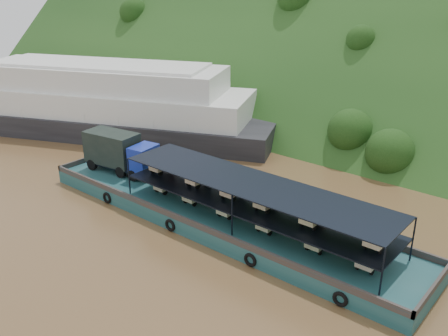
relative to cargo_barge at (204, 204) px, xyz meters
The scene contains 4 objects.
ground 1.88m from the cargo_barge, 23.19° to the left, with size 160.00×160.00×0.00m, color brown.
hillside 36.59m from the cargo_barge, 88.00° to the left, with size 140.00×28.00×28.00m, color #1A3C15.
cargo_barge is the anchor object (origin of this frame).
passenger_ferry 27.27m from the cargo_barge, 159.20° to the left, with size 44.40×27.61×8.85m.
Camera 1 is at (24.09, -28.56, 19.77)m, focal length 40.00 mm.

